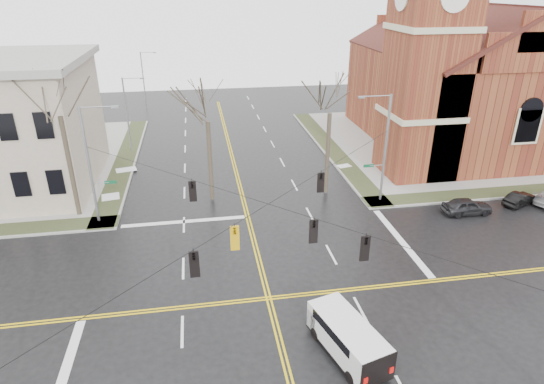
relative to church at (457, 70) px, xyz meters
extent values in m
plane|color=black|center=(-24.76, -24.78, -8.43)|extent=(120.00, 120.00, 0.00)
cube|color=gray|center=(0.24, 0.22, -8.36)|extent=(30.00, 30.00, 0.15)
cube|color=#2F381E|center=(-13.56, 0.22, -8.28)|extent=(2.00, 30.00, 0.02)
cube|color=#2F381E|center=(0.24, -13.58, -8.28)|extent=(30.00, 2.00, 0.02)
cube|color=#2F381E|center=(-35.96, 0.22, -8.28)|extent=(2.00, 30.00, 0.02)
cube|color=gold|center=(-24.88, -24.78, -8.43)|extent=(0.12, 100.00, 0.01)
cube|color=gold|center=(-24.64, -24.78, -8.43)|extent=(0.12, 100.00, 0.01)
cube|color=gold|center=(-24.76, -24.90, -8.43)|extent=(100.00, 0.12, 0.01)
cube|color=gold|center=(-24.76, -24.66, -8.43)|extent=(100.00, 0.12, 0.01)
cube|color=silver|center=(-29.76, -14.28, -8.43)|extent=(9.50, 0.50, 0.01)
cube|color=silver|center=(-14.26, -19.78, -8.43)|extent=(0.50, 9.50, 0.01)
cube|color=maroon|center=(-7.76, -7.78, 1.57)|extent=(6.00, 6.00, 20.00)
cube|color=maroon|center=(1.24, 1.22, -3.43)|extent=(18.00, 24.00, 10.00)
cube|color=maroon|center=(-7.96, -4.78, -6.23)|extent=(2.00, 5.00, 4.40)
cylinder|color=gray|center=(-13.26, -13.28, -3.78)|extent=(0.20, 0.20, 9.00)
cylinder|color=gray|center=(-13.86, -13.28, -5.13)|extent=(1.20, 0.06, 0.06)
cube|color=#0D4C2B|center=(-14.56, -13.28, -5.13)|extent=(0.90, 0.04, 0.25)
cylinder|color=gray|center=(-14.46, -13.28, 0.62)|extent=(2.40, 0.08, 0.08)
cube|color=gray|center=(-15.66, -13.28, 0.57)|extent=(0.50, 0.22, 0.15)
cylinder|color=gray|center=(-36.26, -13.28, -3.78)|extent=(0.20, 0.20, 9.00)
cylinder|color=gray|center=(-35.66, -13.28, -5.13)|extent=(1.20, 0.06, 0.06)
cube|color=#0D4C2B|center=(-34.96, -13.28, -5.13)|extent=(0.90, 0.04, 0.25)
cylinder|color=gray|center=(-35.06, -13.28, 0.62)|extent=(2.40, 0.08, 0.08)
cube|color=gray|center=(-33.86, -13.28, 0.57)|extent=(0.50, 0.22, 0.15)
cylinder|color=black|center=(-24.76, -24.78, -2.23)|extent=(23.02, 23.02, 0.03)
cylinder|color=black|center=(-24.76, -24.78, -2.23)|extent=(23.02, 23.02, 0.03)
imported|color=black|center=(-28.76, -28.78, -2.98)|extent=(0.21, 0.26, 1.30)
imported|color=black|center=(-20.76, -20.78, -2.98)|extent=(0.21, 0.26, 1.30)
imported|color=#D39D0C|center=(-26.76, -26.78, -2.98)|extent=(0.21, 0.26, 1.30)
imported|color=black|center=(-28.76, -20.78, -2.98)|extent=(0.21, 0.26, 1.30)
imported|color=black|center=(-20.76, -28.78, -2.98)|extent=(0.21, 0.26, 1.30)
imported|color=black|center=(-22.76, -26.78, -2.98)|extent=(0.21, 0.26, 1.30)
cylinder|color=gray|center=(-35.56, 3.22, -4.33)|extent=(0.16, 0.16, 8.00)
cylinder|color=gray|center=(-34.56, 3.22, -0.43)|extent=(2.00, 0.07, 0.07)
cube|color=gray|center=(-33.56, 3.22, -0.48)|extent=(0.45, 0.20, 0.13)
cylinder|color=gray|center=(-35.56, 23.22, -4.33)|extent=(0.16, 0.16, 8.00)
cylinder|color=gray|center=(-34.56, 23.22, -0.43)|extent=(2.00, 0.07, 0.07)
cube|color=gray|center=(-33.56, 23.22, -0.48)|extent=(0.45, 0.20, 0.13)
cube|color=white|center=(-21.63, -29.82, -7.34)|extent=(3.12, 5.17, 1.55)
cube|color=white|center=(-22.18, -27.88, -7.57)|extent=(2.03, 1.30, 1.10)
cube|color=black|center=(-22.27, -27.58, -7.06)|extent=(1.66, 0.57, 0.73)
cube|color=black|center=(-21.68, -29.64, -6.84)|extent=(2.71, 3.68, 0.50)
cube|color=#B70C0A|center=(-21.65, -32.38, -7.52)|extent=(0.23, 0.12, 0.31)
cube|color=#B70C0A|center=(-20.28, -32.00, -7.52)|extent=(0.23, 0.12, 0.31)
cube|color=black|center=(-21.63, -29.82, -8.13)|extent=(3.18, 5.22, 0.09)
cylinder|color=black|center=(-22.88, -28.51, -8.10)|extent=(0.41, 0.70, 0.66)
cylinder|color=black|center=(-21.26, -28.05, -8.10)|extent=(0.41, 0.70, 0.66)
cylinder|color=black|center=(-22.01, -31.58, -8.10)|extent=(0.41, 0.70, 0.66)
cylinder|color=black|center=(-20.39, -31.13, -8.10)|extent=(0.41, 0.70, 0.66)
imported|color=black|center=(-7.32, -16.69, -7.76)|extent=(3.96, 1.66, 1.34)
imported|color=black|center=(-2.03, -15.93, -7.88)|extent=(3.52, 2.37, 1.10)
cylinder|color=#3A3124|center=(-38.01, -11.82, -4.29)|extent=(0.36, 0.36, 7.99)
cylinder|color=#3A3124|center=(-27.38, -10.73, -4.89)|extent=(0.36, 0.36, 6.78)
cylinder|color=#3A3124|center=(-17.44, -11.05, -4.74)|extent=(0.36, 0.36, 7.09)
camera|label=1|loc=(-28.19, -46.24, 8.42)|focal=30.00mm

